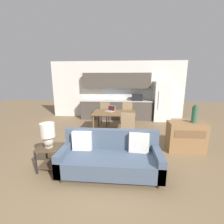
# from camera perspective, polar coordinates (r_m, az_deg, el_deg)

# --- Properties ---
(ground_plane) EXTENTS (20.00, 20.00, 0.00)m
(ground_plane) POSITION_cam_1_polar(r_m,az_deg,el_deg) (3.31, -3.07, -22.23)
(ground_plane) COLOR #7F6647
(wall_back) EXTENTS (6.40, 0.07, 2.70)m
(wall_back) POSITION_cam_1_polar(r_m,az_deg,el_deg) (7.35, 1.79, 8.43)
(wall_back) COLOR silver
(wall_back) RESTS_ON ground_plane
(kitchen_counter) EXTENTS (3.33, 0.65, 2.15)m
(kitchen_counter) POSITION_cam_1_polar(r_m,az_deg,el_deg) (7.11, 1.77, 4.14)
(kitchen_counter) COLOR #4C443D
(kitchen_counter) RESTS_ON ground_plane
(refrigerator) EXTENTS (0.72, 0.75, 1.77)m
(refrigerator) POSITION_cam_1_polar(r_m,az_deg,el_deg) (7.18, 18.35, 3.93)
(refrigerator) COLOR white
(refrigerator) RESTS_ON ground_plane
(dining_table) EXTENTS (1.47, 0.91, 0.74)m
(dining_table) POSITION_cam_1_polar(r_m,az_deg,el_deg) (5.29, 0.86, -0.68)
(dining_table) COLOR brown
(dining_table) RESTS_ON ground_plane
(couch) EXTENTS (1.98, 0.80, 0.84)m
(couch) POSITION_cam_1_polar(r_m,az_deg,el_deg) (3.18, -0.64, -16.72)
(couch) COLOR #3D2D1E
(couch) RESTS_ON ground_plane
(side_table) EXTENTS (0.46, 0.46, 0.51)m
(side_table) POSITION_cam_1_polar(r_m,az_deg,el_deg) (3.52, -22.42, -14.52)
(side_table) COLOR brown
(side_table) RESTS_ON ground_plane
(table_lamp) EXTENTS (0.29, 0.29, 0.51)m
(table_lamp) POSITION_cam_1_polar(r_m,az_deg,el_deg) (3.33, -23.26, -7.46)
(table_lamp) COLOR #B2A893
(table_lamp) RESTS_ON side_table
(credenza) EXTENTS (0.93, 0.46, 0.79)m
(credenza) POSITION_cam_1_polar(r_m,az_deg,el_deg) (4.45, 26.30, -8.44)
(credenza) COLOR olive
(credenza) RESTS_ON ground_plane
(vase) EXTENTS (0.14, 0.14, 0.46)m
(vase) POSITION_cam_1_polar(r_m,az_deg,el_deg) (4.34, 28.95, -0.82)
(vase) COLOR #336047
(vase) RESTS_ON credenza
(dining_chair_near_right) EXTENTS (0.44, 0.44, 0.94)m
(dining_chair_near_right) POSITION_cam_1_polar(r_m,az_deg,el_deg) (4.49, 6.07, -5.15)
(dining_chair_near_right) COLOR #997A56
(dining_chair_near_right) RESTS_ON ground_plane
(dining_chair_far_right) EXTENTS (0.43, 0.43, 0.94)m
(dining_chair_far_right) POSITION_cam_1_polar(r_m,az_deg,el_deg) (6.08, 5.83, -0.43)
(dining_chair_far_right) COLOR #997A56
(dining_chair_far_right) RESTS_ON ground_plane
(dining_chair_far_left) EXTENTS (0.48, 0.48, 0.94)m
(dining_chair_far_left) POSITION_cam_1_polar(r_m,az_deg,el_deg) (6.12, -2.95, -0.29)
(dining_chair_far_left) COLOR #997A56
(dining_chair_far_left) RESTS_ON ground_plane
(laptop) EXTENTS (0.41, 0.39, 0.20)m
(laptop) POSITION_cam_1_polar(r_m,az_deg,el_deg) (5.40, -0.62, 0.81)
(laptop) COLOR #B7BABC
(laptop) RESTS_ON dining_table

